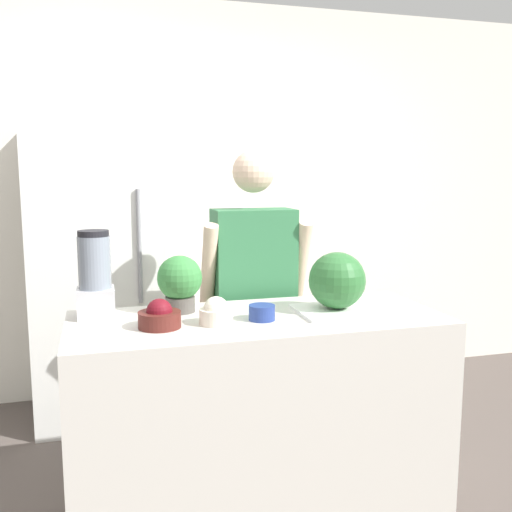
% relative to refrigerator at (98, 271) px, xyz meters
% --- Properties ---
extents(wall_back, '(8.00, 0.06, 2.60)m').
position_rel_refrigerator_xyz_m(wall_back, '(0.63, 0.36, 0.40)').
color(wall_back, white).
rests_on(wall_back, ground_plane).
extents(counter_island, '(1.54, 0.64, 0.89)m').
position_rel_refrigerator_xyz_m(counter_island, '(0.63, -1.29, -0.45)').
color(counter_island, beige).
rests_on(counter_island, ground_plane).
extents(refrigerator, '(0.75, 0.66, 1.80)m').
position_rel_refrigerator_xyz_m(refrigerator, '(0.00, 0.00, 0.00)').
color(refrigerator, white).
rests_on(refrigerator, ground_plane).
extents(person, '(0.54, 0.26, 1.59)m').
position_rel_refrigerator_xyz_m(person, '(0.75, -0.79, -0.09)').
color(person, gray).
rests_on(person, ground_plane).
extents(cutting_board, '(0.33, 0.30, 0.01)m').
position_rel_refrigerator_xyz_m(cutting_board, '(0.97, -1.30, -0.00)').
color(cutting_board, white).
rests_on(cutting_board, counter_island).
extents(watermelon, '(0.24, 0.24, 0.24)m').
position_rel_refrigerator_xyz_m(watermelon, '(0.98, -1.29, 0.13)').
color(watermelon, '#2D6B33').
rests_on(watermelon, cutting_board).
extents(bowl_cherries, '(0.16, 0.16, 0.11)m').
position_rel_refrigerator_xyz_m(bowl_cherries, '(0.22, -1.35, 0.04)').
color(bowl_cherries, '#511E19').
rests_on(bowl_cherries, counter_island).
extents(bowl_cream, '(0.13, 0.13, 0.11)m').
position_rel_refrigerator_xyz_m(bowl_cream, '(0.44, -1.35, 0.04)').
color(bowl_cream, beige).
rests_on(bowl_cream, counter_island).
extents(bowl_small_blue, '(0.11, 0.11, 0.06)m').
position_rel_refrigerator_xyz_m(bowl_small_blue, '(0.63, -1.34, 0.02)').
color(bowl_small_blue, navy).
rests_on(bowl_small_blue, counter_island).
extents(blender, '(0.15, 0.15, 0.36)m').
position_rel_refrigerator_xyz_m(blender, '(-0.01, -1.11, 0.16)').
color(blender, '#B7B7BC').
rests_on(blender, counter_island).
extents(potted_plant, '(0.19, 0.19, 0.24)m').
position_rel_refrigerator_xyz_m(potted_plant, '(0.34, -1.12, 0.13)').
color(potted_plant, '#514C47').
rests_on(potted_plant, counter_island).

